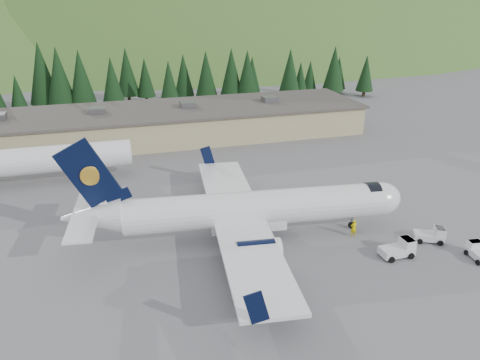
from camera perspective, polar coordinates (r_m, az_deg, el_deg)
The scene contains 10 objects.
ground at distance 49.30m, azimuth 1.98°, elevation -6.84°, with size 600.00×600.00×0.00m, color slate.
airliner at distance 47.70m, azimuth 0.83°, elevation -3.70°, with size 34.95×32.87×11.59m.
second_airliner at distance 67.07m, azimuth -25.10°, elevation 2.14°, with size 27.50×11.00×10.05m.
baggage_tug_a at distance 48.04m, azimuth 18.87°, elevation -7.91°, with size 3.29×2.04×1.73m.
baggage_tug_b at distance 51.86m, azimuth 22.37°, elevation -6.21°, with size 3.32×2.72×1.58m.
baggage_tug_c at distance 50.68m, azimuth 27.03°, elevation -7.79°, with size 1.93×2.87×1.45m.
terminal_building at distance 82.16m, azimuth -9.77°, elevation 6.81°, with size 71.00×17.00×6.10m.
ramp_worker at distance 50.24m, azimuth 13.69°, elevation -5.71°, with size 0.68×0.45×1.88m, color #E2C502.
tree_line at distance 103.35m, azimuth -15.89°, elevation 11.89°, with size 110.27×18.31×13.28m.
hills at distance 278.42m, azimuth -1.18°, elevation -0.42°, with size 614.00×330.00×300.00m.
Camera 1 is at (-13.80, -40.88, 23.85)m, focal length 35.00 mm.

